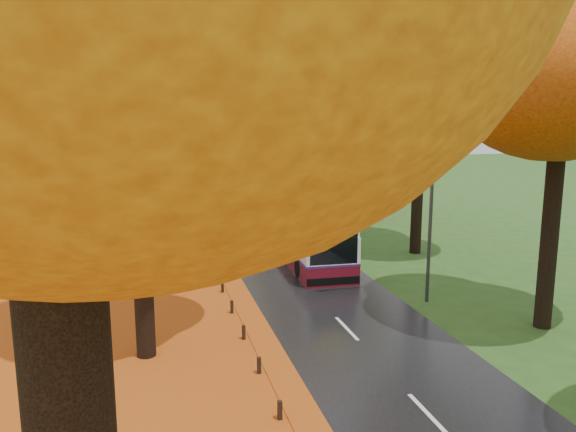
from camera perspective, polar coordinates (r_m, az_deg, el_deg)
name	(u,v)px	position (r m, az deg, el deg)	size (l,w,h in m)	color
ground	(429,417)	(15.50, 14.15, -19.17)	(160.00, 160.00, 0.00)	#284C19
road	(249,226)	(38.09, -4.00, -0.99)	(6.50, 90.00, 0.04)	black
centre_line	(249,225)	(38.09, -4.00, -0.96)	(0.12, 90.00, 0.01)	silver
leaf_verge	(110,233)	(37.57, -17.62, -1.64)	(12.00, 90.00, 0.02)	#83410B
leaf_drift	(204,228)	(37.67, -8.56, -1.18)	(0.90, 90.00, 0.01)	#C94714
trees_left	(133,82)	(38.84, -15.51, 13.00)	(9.20, 74.00, 13.88)	black
trees_right	(342,82)	(41.12, 5.50, 13.38)	(9.30, 74.20, 13.96)	black
bollard_row	(251,348)	(18.24, -3.80, -13.22)	(0.11, 23.51, 0.52)	black
streetlamp_near	(426,187)	(22.61, 13.85, 2.88)	(2.45, 0.18, 8.00)	#333538
streetlamp_mid	(287,150)	(43.16, -0.11, 6.68)	(2.45, 0.18, 8.00)	#333538
streetlamp_far	(239,138)	(64.68, -4.98, 7.91)	(2.45, 0.18, 8.00)	#333538
bus	(304,229)	(29.47, 1.62, -1.37)	(2.86, 10.90, 2.85)	#590E18
car_white	(201,194)	(48.50, -8.85, 2.27)	(1.69, 4.20, 1.43)	silver
car_silver	(199,191)	(50.44, -9.08, 2.48)	(1.34, 3.84, 1.26)	#9D9EA4
car_dark	(189,181)	(57.93, -10.03, 3.55)	(1.97, 4.84, 1.40)	black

